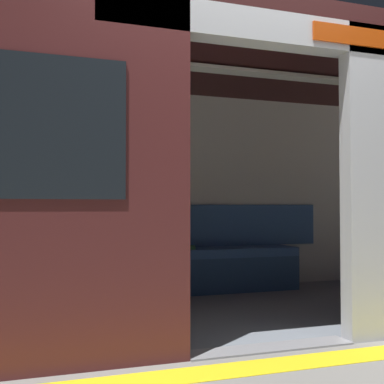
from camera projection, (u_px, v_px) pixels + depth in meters
name	position (u px, v px, depth m)	size (l,w,h in m)	color
ground_plane	(270.00, 349.00, 3.07)	(60.00, 60.00, 0.00)	gray
platform_edge_strip	(295.00, 362.00, 2.79)	(8.00, 0.24, 0.01)	yellow
train_car	(197.00, 137.00, 4.13)	(6.40, 2.51, 2.21)	silver
bench_seat	(175.00, 260.00, 4.97)	(2.64, 0.44, 0.45)	#38609E
person_seated	(147.00, 228.00, 4.83)	(0.55, 0.68, 1.18)	#D8CC4C
handbag	(96.00, 243.00, 4.74)	(0.26, 0.15, 0.17)	black
book	(188.00, 247.00, 5.05)	(0.15, 0.22, 0.03)	#33723F
grab_pole_door	(177.00, 183.00, 3.29)	(0.04, 0.04, 2.07)	silver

